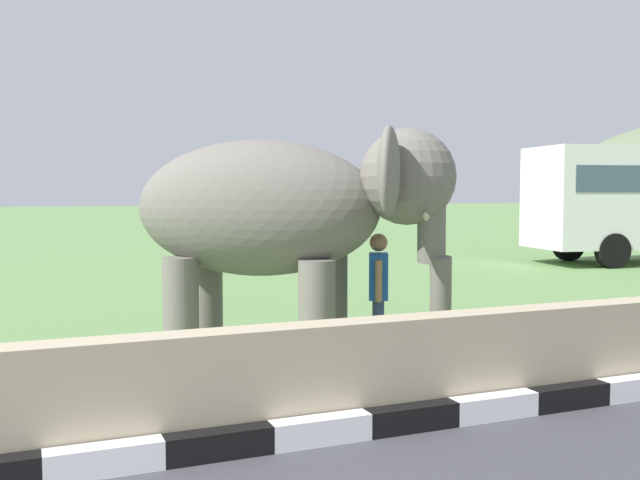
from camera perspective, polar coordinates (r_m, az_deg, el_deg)
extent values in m
cube|color=white|center=(6.07, -16.54, -16.24)|extent=(0.90, 0.20, 0.24)
cube|color=black|center=(6.22, -7.95, -15.62)|extent=(0.90, 0.20, 0.24)
cube|color=white|center=(6.49, 0.03, -14.75)|extent=(0.90, 0.20, 0.24)
cube|color=black|center=(6.87, 7.19, -13.72)|extent=(0.90, 0.20, 0.24)
cube|color=white|center=(7.34, 13.46, -12.64)|extent=(0.90, 0.20, 0.24)
cube|color=black|center=(7.88, 18.88, -11.59)|extent=(0.90, 0.20, 0.24)
cube|color=white|center=(8.49, 23.53, -10.59)|extent=(0.90, 0.20, 0.24)
cube|color=tan|center=(6.41, -7.78, -11.47)|extent=(28.00, 0.36, 1.00)
cylinder|color=slate|center=(9.49, 0.83, -5.23)|extent=(0.44, 0.44, 1.39)
cylinder|color=slate|center=(8.62, -0.25, -6.16)|extent=(0.44, 0.44, 1.39)
cylinder|color=slate|center=(9.93, -8.90, -4.87)|extent=(0.44, 0.44, 1.39)
cylinder|color=slate|center=(9.10, -10.85, -5.69)|extent=(0.44, 0.44, 1.39)
ellipsoid|color=slate|center=(9.13, -4.93, 2.52)|extent=(3.47, 3.05, 1.70)
sphere|color=slate|center=(8.79, 6.88, 4.95)|extent=(1.16, 1.16, 1.16)
ellipsoid|color=#D84C8C|center=(8.78, 8.79, 5.91)|extent=(0.65, 0.73, 0.44)
ellipsoid|color=slate|center=(9.58, 6.37, 5.16)|extent=(0.70, 0.88, 1.00)
ellipsoid|color=slate|center=(8.03, 5.43, 5.42)|extent=(0.70, 0.88, 1.00)
cylinder|color=slate|center=(8.78, 8.74, 1.34)|extent=(0.54, 0.57, 0.99)
cylinder|color=slate|center=(8.85, 9.44, -3.85)|extent=(0.42, 0.46, 0.83)
cone|color=beige|center=(9.06, 8.46, 2.05)|extent=(0.43, 0.55, 0.22)
cone|color=beige|center=(8.50, 8.28, 1.94)|extent=(0.43, 0.55, 0.22)
cylinder|color=navy|center=(9.49, 4.57, -6.97)|extent=(0.15, 0.15, 0.82)
cylinder|color=navy|center=(9.29, 4.58, -7.20)|extent=(0.15, 0.15, 0.82)
cube|color=#1E59B2|center=(9.29, 4.60, -2.84)|extent=(0.39, 0.47, 0.58)
cylinder|color=#9E7251|center=(9.55, 4.58, -2.83)|extent=(0.13, 0.14, 0.52)
cylinder|color=#9E7251|center=(9.03, 4.62, -3.22)|extent=(0.14, 0.16, 0.53)
sphere|color=#9E7251|center=(9.25, 4.62, -0.19)|extent=(0.23, 0.23, 0.23)
cylinder|color=black|center=(24.22, 18.90, -0.37)|extent=(1.04, 0.47, 1.00)
cylinder|color=black|center=(22.29, 21.97, -0.78)|extent=(1.04, 0.47, 1.00)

